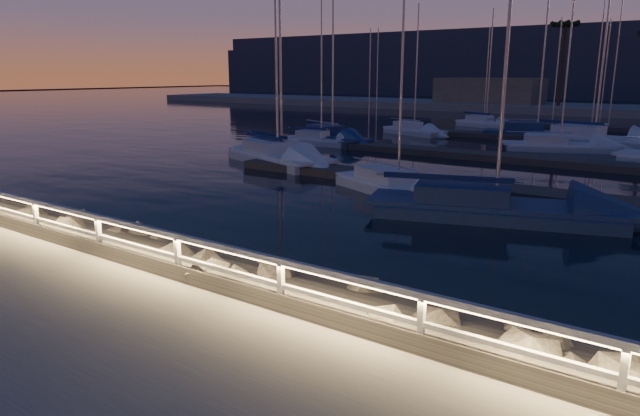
# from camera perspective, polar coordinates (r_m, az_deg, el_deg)

# --- Properties ---
(ground) EXTENTS (400.00, 400.00, 0.00)m
(ground) POSITION_cam_1_polar(r_m,az_deg,el_deg) (14.16, -16.57, -5.93)
(ground) COLOR #A8A197
(ground) RESTS_ON ground
(harbor_water) EXTENTS (400.00, 440.00, 0.60)m
(harbor_water) POSITION_cam_1_polar(r_m,az_deg,el_deg) (41.10, 20.20, 4.81)
(harbor_water) COLOR black
(harbor_water) RESTS_ON ground
(guard_rail) EXTENTS (44.11, 0.12, 1.06)m
(guard_rail) POSITION_cam_1_polar(r_m,az_deg,el_deg) (13.99, -16.95, -2.87)
(guard_rail) COLOR white
(guard_rail) RESTS_ON ground
(riprap) EXTENTS (41.36, 2.43, 1.25)m
(riprap) POSITION_cam_1_polar(r_m,az_deg,el_deg) (11.15, 7.83, -11.37)
(riprap) COLOR slate
(riprap) RESTS_ON ground
(floating_docks) EXTENTS (22.00, 36.00, 0.40)m
(floating_docks) POSITION_cam_1_polar(r_m,az_deg,el_deg) (42.26, 20.74, 5.76)
(floating_docks) COLOR #514A43
(floating_docks) RESTS_ON ground
(far_shore) EXTENTS (160.00, 14.00, 5.20)m
(far_shore) POSITION_cam_1_polar(r_m,az_deg,el_deg) (82.95, 28.37, 8.82)
(far_shore) COLOR #A8A197
(far_shore) RESTS_ON ground
(palm_left) EXTENTS (3.00, 3.00, 11.20)m
(palm_left) POSITION_cam_1_polar(r_m,az_deg,el_deg) (82.43, 23.33, 16.18)
(palm_left) COLOR brown
(palm_left) RESTS_ON ground
(distant_hills) EXTENTS (230.00, 37.50, 18.00)m
(distant_hills) POSITION_cam_1_polar(r_m,az_deg,el_deg) (145.52, 23.09, 12.37)
(distant_hills) COLOR #31394D
(distant_hills) RESTS_ON ground
(sailboat_a) EXTENTS (6.13, 2.29, 10.28)m
(sailboat_a) POSITION_cam_1_polar(r_m,az_deg,el_deg) (42.11, -0.05, 6.86)
(sailboat_a) COLOR silver
(sailboat_a) RESTS_ON ground
(sailboat_b) EXTENTS (8.73, 5.31, 14.44)m
(sailboat_b) POSITION_cam_1_polar(r_m,az_deg,el_deg) (33.98, -4.02, 5.39)
(sailboat_b) COLOR silver
(sailboat_b) RESTS_ON ground
(sailboat_c) EXTENTS (7.35, 4.67, 12.15)m
(sailboat_c) POSITION_cam_1_polar(r_m,az_deg,el_deg) (25.14, 7.55, 2.34)
(sailboat_c) COLOR silver
(sailboat_c) RESTS_ON ground
(sailboat_d) EXTENTS (9.49, 5.29, 15.49)m
(sailboat_d) POSITION_cam_1_polar(r_m,az_deg,el_deg) (21.63, 16.48, 0.24)
(sailboat_d) COLOR navy
(sailboat_d) RESTS_ON ground
(sailboat_e) EXTENTS (8.01, 4.97, 13.35)m
(sailboat_e) POSITION_cam_1_polar(r_m,az_deg,el_deg) (43.40, 1.10, 7.14)
(sailboat_e) COLOR navy
(sailboat_e) RESTS_ON ground
(sailboat_f) EXTENTS (8.59, 4.98, 14.16)m
(sailboat_f) POSITION_cam_1_polar(r_m,az_deg,el_deg) (33.47, -4.44, 5.25)
(sailboat_f) COLOR silver
(sailboat_f) RESTS_ON ground
(sailboat_g) EXTENTS (7.65, 4.61, 12.59)m
(sailboat_g) POSITION_cam_1_polar(r_m,az_deg,el_deg) (42.10, 22.59, 5.85)
(sailboat_g) COLOR silver
(sailboat_g) RESTS_ON ground
(sailboat_i) EXTENTS (6.52, 3.89, 10.82)m
(sailboat_i) POSITION_cam_1_polar(r_m,az_deg,el_deg) (50.01, 9.26, 7.72)
(sailboat_i) COLOR silver
(sailboat_i) RESTS_ON ground
(sailboat_k) EXTENTS (9.71, 4.22, 15.95)m
(sailboat_k) POSITION_cam_1_polar(r_m,az_deg,el_deg) (47.12, 25.45, 6.36)
(sailboat_k) COLOR silver
(sailboat_k) RESTS_ON ground
(sailboat_m) EXTENTS (6.73, 4.08, 11.18)m
(sailboat_m) POSITION_cam_1_polar(r_m,az_deg,el_deg) (58.67, 16.13, 8.19)
(sailboat_m) COLOR silver
(sailboat_m) RESTS_ON ground
(sailboat_n) EXTENTS (8.64, 4.85, 14.21)m
(sailboat_n) POSITION_cam_1_polar(r_m,az_deg,el_deg) (49.92, 20.62, 7.10)
(sailboat_n) COLOR navy
(sailboat_n) RESTS_ON ground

